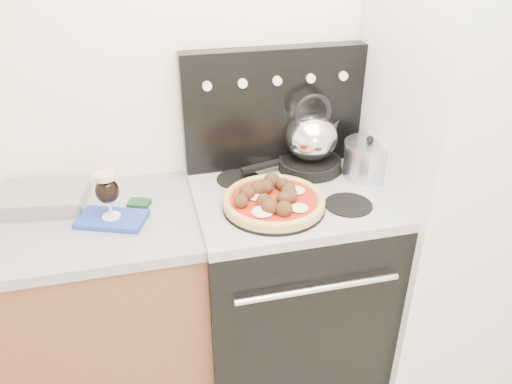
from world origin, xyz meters
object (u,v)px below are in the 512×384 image
object	(u,v)px
base_cabinet	(22,327)
stove_body	(287,286)
pizza	(274,199)
oven_mitt	(112,219)
pizza_pan	(274,207)
skillet	(310,164)
fridge	(454,169)
tea_kettle	(312,133)
beer_glass	(108,195)
stock_pot	(368,160)

from	to	relation	value
base_cabinet	stove_body	size ratio (longest dim) A/B	1.65
base_cabinet	pizza	world-z (taller)	pizza
base_cabinet	oven_mitt	bearing A→B (deg)	-6.51
base_cabinet	oven_mitt	distance (m)	0.64
pizza_pan	skillet	distance (m)	0.36
base_cabinet	fridge	size ratio (longest dim) A/B	0.76
base_cabinet	stove_body	world-z (taller)	stove_body
stove_body	tea_kettle	size ratio (longest dim) A/B	3.67
fridge	skillet	distance (m)	0.60
oven_mitt	pizza_pan	world-z (taller)	pizza_pan
pizza_pan	tea_kettle	xyz separation A→B (m)	(0.23, 0.27, 0.16)
fridge	oven_mitt	distance (m)	1.39
beer_glass	pizza	xyz separation A→B (m)	(0.59, -0.08, -0.05)
tea_kettle	skillet	bearing A→B (deg)	-165.59
skillet	stock_pot	bearing A→B (deg)	-28.22
oven_mitt	stove_body	bearing A→B (deg)	1.90
stove_body	oven_mitt	xyz separation A→B (m)	(-0.69, -0.02, 0.47)
base_cabinet	tea_kettle	world-z (taller)	tea_kettle
skillet	tea_kettle	bearing A→B (deg)	0.00
pizza_pan	pizza	distance (m)	0.03
fridge	pizza	size ratio (longest dim) A/B	5.03
beer_glass	skillet	size ratio (longest dim) A/B	0.68
tea_kettle	stock_pot	world-z (taller)	tea_kettle
oven_mitt	beer_glass	distance (m)	0.10
stove_body	oven_mitt	distance (m)	0.83
beer_glass	pizza_pan	world-z (taller)	beer_glass
beer_glass	stock_pot	bearing A→B (deg)	4.44
stock_pot	base_cabinet	bearing A→B (deg)	-178.72
fridge	tea_kettle	xyz separation A→B (m)	(-0.56, 0.20, 0.14)
base_cabinet	pizza_pan	xyz separation A→B (m)	(1.01, -0.13, 0.50)
base_cabinet	oven_mitt	size ratio (longest dim) A/B	6.02
oven_mitt	beer_glass	size ratio (longest dim) A/B	1.33
skillet	pizza	bearing A→B (deg)	-130.84
beer_glass	skillet	distance (m)	0.85
fridge	stove_body	bearing A→B (deg)	177.95
base_cabinet	fridge	distance (m)	1.88
pizza_pan	fridge	bearing A→B (deg)	5.45
base_cabinet	pizza	size ratio (longest dim) A/B	3.84
stove_body	pizza_pan	size ratio (longest dim) A/B	2.30
stock_pot	oven_mitt	bearing A→B (deg)	-175.56
skillet	stock_pot	distance (m)	0.24
oven_mitt	beer_glass	world-z (taller)	beer_glass
beer_glass	skillet	xyz separation A→B (m)	(0.82, 0.19, -0.07)
fridge	skillet	size ratio (longest dim) A/B	7.14
base_cabinet	beer_glass	xyz separation A→B (m)	(0.42, -0.05, 0.58)
base_cabinet	tea_kettle	bearing A→B (deg)	6.67
skillet	stock_pot	size ratio (longest dim) A/B	1.36
pizza_pan	stove_body	bearing A→B (deg)	45.70
stove_body	pizza	world-z (taller)	pizza
stock_pot	stove_body	bearing A→B (deg)	-170.57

